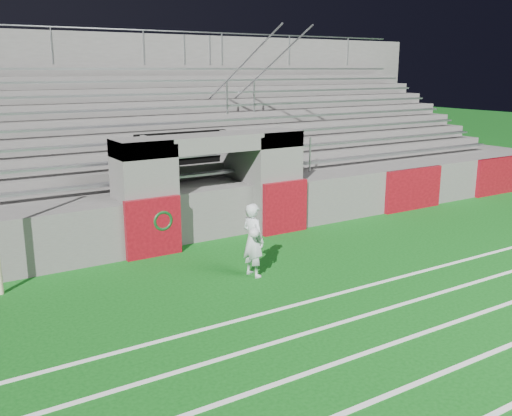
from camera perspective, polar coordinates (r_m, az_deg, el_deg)
ground at (r=11.55m, az=3.96°, el=-7.24°), size 90.00×90.00×0.00m
stadium_structure at (r=18.03m, az=-11.11°, el=5.07°), size 26.00×8.48×5.42m
goalkeeper_with_ball at (r=11.53m, az=-0.29°, el=-3.20°), size 0.49×0.70×1.52m
hose_coil at (r=13.01m, az=-9.35°, el=-1.44°), size 0.55×0.15×0.60m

